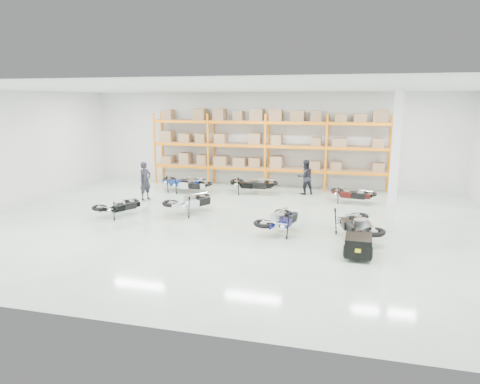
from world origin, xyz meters
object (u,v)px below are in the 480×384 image
(moto_back_d, at_px, (352,191))
(person_left, at_px, (145,181))
(moto_back_b, at_px, (190,182))
(moto_silver_left, at_px, (191,198))
(moto_blue_centre, at_px, (280,216))
(moto_back_c, at_px, (253,181))
(moto_back_a, at_px, (182,179))
(moto_touring_right, at_px, (358,221))
(trailer, at_px, (358,246))
(moto_black_far_left, at_px, (119,203))
(person_back, at_px, (305,177))

(moto_back_d, distance_m, person_left, 8.59)
(moto_back_b, bearing_deg, moto_silver_left, -154.04)
(moto_blue_centre, bearing_deg, moto_back_d, -100.00)
(moto_silver_left, height_order, moto_back_b, moto_silver_left)
(moto_back_c, bearing_deg, moto_back_a, 94.46)
(moto_blue_centre, height_order, moto_back_b, moto_blue_centre)
(moto_touring_right, height_order, moto_back_d, moto_touring_right)
(moto_touring_right, bearing_deg, moto_silver_left, 149.80)
(person_left, bearing_deg, moto_back_d, -58.36)
(trailer, height_order, moto_back_b, moto_back_b)
(trailer, bearing_deg, moto_back_a, 140.41)
(moto_silver_left, distance_m, moto_back_a, 4.02)
(moto_silver_left, xyz_separation_m, moto_black_far_left, (-2.39, -1.04, -0.08))
(trailer, relative_size, moto_back_c, 0.76)
(moto_blue_centre, height_order, moto_back_d, moto_blue_centre)
(moto_black_far_left, height_order, person_left, person_left)
(moto_back_a, bearing_deg, moto_back_b, -119.79)
(moto_back_a, bearing_deg, moto_blue_centre, -132.41)
(moto_back_b, bearing_deg, person_left, 145.81)
(moto_touring_right, bearing_deg, moto_back_c, 114.46)
(moto_back_c, bearing_deg, moto_touring_right, -141.32)
(moto_black_far_left, xyz_separation_m, moto_back_d, (8.19, 4.15, 0.02))
(moto_touring_right, distance_m, trailer, 1.62)
(moto_back_d, height_order, person_back, person_back)
(moto_back_c, bearing_deg, person_back, -78.12)
(moto_silver_left, relative_size, person_left, 1.14)
(moto_back_c, bearing_deg, trailer, -148.14)
(person_back, bearing_deg, moto_back_b, -18.33)
(moto_black_far_left, relative_size, moto_touring_right, 0.81)
(trailer, bearing_deg, moto_silver_left, 153.20)
(moto_silver_left, distance_m, trailer, 6.79)
(moto_blue_centre, height_order, person_left, person_left)
(moto_back_b, relative_size, person_back, 1.08)
(moto_touring_right, bearing_deg, moto_back_a, 131.25)
(moto_black_far_left, relative_size, moto_back_a, 0.84)
(person_left, distance_m, person_back, 6.97)
(moto_back_c, relative_size, person_left, 1.18)
(moto_touring_right, bearing_deg, moto_black_far_left, 161.21)
(moto_blue_centre, bearing_deg, moto_back_a, -28.57)
(trailer, distance_m, moto_back_a, 10.35)
(moto_blue_centre, xyz_separation_m, person_left, (-6.22, 3.20, 0.26))
(moto_blue_centre, relative_size, moto_back_d, 1.10)
(moto_silver_left, xyz_separation_m, moto_back_a, (-1.78, 3.60, 0.00))
(person_left, bearing_deg, moto_back_c, -39.96)
(moto_back_c, height_order, moto_back_d, moto_back_c)
(moto_back_a, bearing_deg, person_left, 157.75)
(moto_silver_left, distance_m, moto_back_c, 4.13)
(moto_silver_left, relative_size, moto_touring_right, 0.95)
(moto_back_a, xyz_separation_m, moto_back_d, (7.58, -0.49, -0.07))
(moto_back_d, relative_size, person_left, 1.01)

